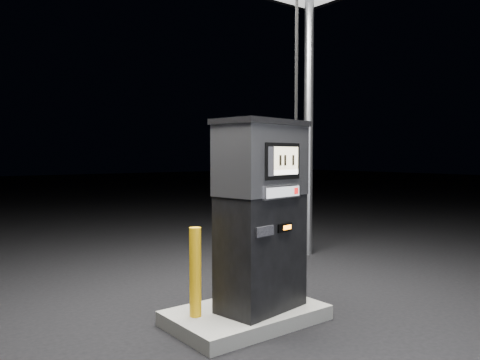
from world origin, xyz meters
TOP-DOWN VIEW (x-y plane):
  - ground at (0.00, 0.00)m, footprint 80.00×80.00m
  - pump_island at (0.00, 0.00)m, footprint 1.60×1.00m
  - fuel_dispenser at (0.12, -0.10)m, footprint 1.13×0.73m
  - bollard_left at (-0.55, 0.12)m, footprint 0.13×0.13m
  - bollard_right at (0.72, 0.12)m, footprint 0.13×0.13m

SIDE VIEW (x-z plane):
  - ground at x=0.00m, z-range 0.00..0.00m
  - pump_island at x=0.00m, z-range 0.00..0.15m
  - bollard_left at x=-0.55m, z-range 0.15..1.05m
  - bollard_right at x=0.72m, z-range 0.15..1.07m
  - fuel_dispenser at x=0.12m, z-range -0.88..3.21m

